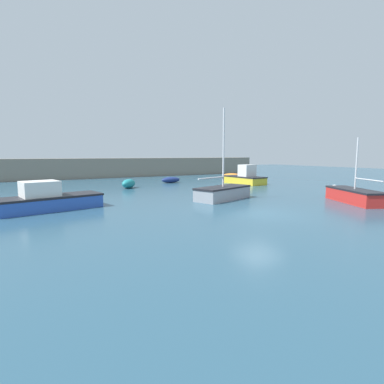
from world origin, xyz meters
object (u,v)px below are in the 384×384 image
mooring_buoy_pink (45,191)px  mooring_buoy_white (334,188)px  fishing_dinghy_green (129,184)px  open_tender_yellow (233,176)px  sailboat_twin_hulled (354,196)px  motorboat_with_cabin (245,178)px  dinghy_near_pier (171,180)px  motorboat_grey_hull (47,200)px  sailboat_tall_mast (223,192)px

mooring_buoy_pink → mooring_buoy_white: 24.60m
fishing_dinghy_green → mooring_buoy_pink: bearing=143.5°
open_tender_yellow → mooring_buoy_pink: 23.54m
sailboat_twin_hulled → mooring_buoy_pink: size_ratio=9.91×
motorboat_with_cabin → open_tender_yellow: (3.19, 6.36, -0.32)m
motorboat_with_cabin → dinghy_near_pier: bearing=48.2°
dinghy_near_pier → open_tender_yellow: 9.86m
motorboat_grey_hull → fishing_dinghy_green: motorboat_grey_hull is taller
mooring_buoy_pink → mooring_buoy_white: mooring_buoy_white is taller
motorboat_grey_hull → open_tender_yellow: motorboat_grey_hull is taller
motorboat_grey_hull → open_tender_yellow: (23.28, 13.14, -0.26)m
motorboat_grey_hull → mooring_buoy_white: size_ratio=10.59×
open_tender_yellow → motorboat_grey_hull: bearing=-74.1°
motorboat_grey_hull → dinghy_near_pier: bearing=29.3°
sailboat_twin_hulled → open_tender_yellow: bearing=10.2°
sailboat_tall_mast → fishing_dinghy_green: sailboat_tall_mast is taller
motorboat_with_cabin → motorboat_grey_hull: bearing=104.9°
motorboat_grey_hull → mooring_buoy_white: bearing=-18.1°
mooring_buoy_white → open_tender_yellow: bearing=87.5°
sailboat_twin_hulled → mooring_buoy_white: size_ratio=8.39×
dinghy_near_pier → fishing_dinghy_green: bearing=24.6°
sailboat_twin_hulled → fishing_dinghy_green: 19.07m
dinghy_near_pier → open_tender_yellow: open_tender_yellow is taller
sailboat_tall_mast → motorboat_grey_hull: bearing=153.4°
dinghy_near_pier → sailboat_tall_mast: bearing=78.0°
motorboat_grey_hull → motorboat_with_cabin: (20.09, 6.78, 0.06)m
sailboat_tall_mast → open_tender_yellow: (11.96, 14.66, -0.16)m
sailboat_twin_hulled → mooring_buoy_white: bearing=-19.1°
dinghy_near_pier → mooring_buoy_white: 16.94m
open_tender_yellow → mooring_buoy_pink: open_tender_yellow is taller
motorboat_grey_hull → dinghy_near_pier: (13.49, 11.94, -0.28)m
open_tender_yellow → mooring_buoy_white: bearing=-16.1°
mooring_buoy_pink → motorboat_with_cabin: bearing=-3.6°
open_tender_yellow → motorboat_with_cabin: bearing=-40.2°
fishing_dinghy_green → mooring_buoy_white: bearing=-79.9°
motorboat_with_cabin → open_tender_yellow: 7.13m
motorboat_with_cabin → mooring_buoy_pink: bearing=82.6°
sailboat_twin_hulled → fishing_dinghy_green: sailboat_twin_hulled is taller
fishing_dinghy_green → dinghy_near_pier: bearing=-15.7°
motorboat_with_cabin → fishing_dinghy_green: bearing=76.7°
fishing_dinghy_green → open_tender_yellow: bearing=-27.9°
motorboat_grey_hull → mooring_buoy_white: motorboat_grey_hull is taller
motorboat_with_cabin → open_tender_yellow: motorboat_with_cabin is taller
sailboat_twin_hulled → mooring_buoy_white: sailboat_twin_hulled is taller
sailboat_twin_hulled → fishing_dinghy_green: size_ratio=2.43×
dinghy_near_pier → mooring_buoy_pink: bearing=13.6°
open_tender_yellow → fishing_dinghy_green: bearing=-88.4°
motorboat_grey_hull → mooring_buoy_white: 22.73m
sailboat_twin_hulled → motorboat_with_cabin: size_ratio=1.00×
open_tender_yellow → mooring_buoy_white: size_ratio=6.42×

